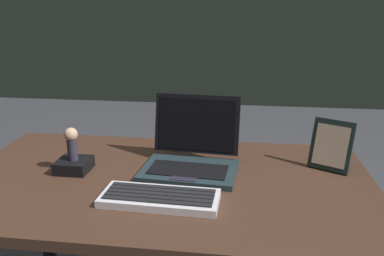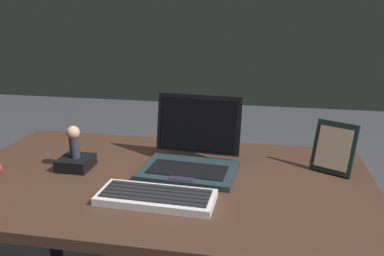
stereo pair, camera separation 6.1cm
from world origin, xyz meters
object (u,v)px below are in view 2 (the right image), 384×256
object	(u,v)px
external_keyboard	(156,197)
figurine	(74,139)
photo_frame	(334,148)
figurine_stand	(76,163)
laptop_front	(192,156)

from	to	relation	value
external_keyboard	figurine	world-z (taller)	figurine
photo_frame	figurine	xyz separation A→B (m)	(-0.84, -0.13, 0.02)
figurine_stand	figurine	bearing A→B (deg)	90.00
figurine	figurine_stand	bearing A→B (deg)	-90.00
figurine_stand	figurine	xyz separation A→B (m)	(0.00, 0.00, 0.08)
laptop_front	external_keyboard	xyz separation A→B (m)	(-0.06, -0.24, -0.03)
external_keyboard	photo_frame	xyz separation A→B (m)	(0.51, 0.30, 0.07)
laptop_front	figurine_stand	world-z (taller)	laptop_front
external_keyboard	photo_frame	world-z (taller)	photo_frame
photo_frame	figurine	size ratio (longest dim) A/B	1.53
external_keyboard	photo_frame	size ratio (longest dim) A/B	1.99
laptop_front	external_keyboard	bearing A→B (deg)	-103.44
laptop_front	figurine	distance (m)	0.39
external_keyboard	photo_frame	bearing A→B (deg)	30.15
external_keyboard	figurine	size ratio (longest dim) A/B	3.04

